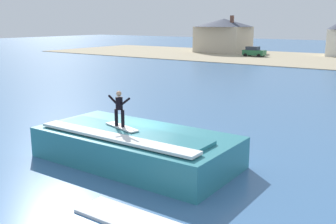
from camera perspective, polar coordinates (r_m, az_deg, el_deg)
ground_plane at (r=19.49m, az=-3.47°, el=-5.87°), size 260.00×260.00×0.00m
wave_crest at (r=18.03m, az=-4.78°, el=-4.96°), size 9.14×4.45×1.59m
surfboard at (r=17.98m, az=-6.68°, el=-2.16°), size 2.15×1.00×0.06m
surfer at (r=17.78m, az=-7.06°, el=0.76°), size 1.27×0.32×1.62m
car_near_shore at (r=74.40m, az=12.29°, el=8.52°), size 3.96×2.22×1.86m
house_with_chimney at (r=84.12m, az=8.01°, el=11.15°), size 12.12×12.12×7.48m
whitewater_patch at (r=13.19m, az=-5.11°, el=-15.27°), size 4.08×1.29×0.10m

